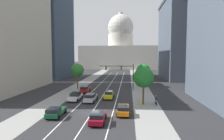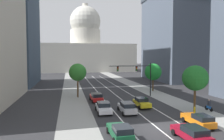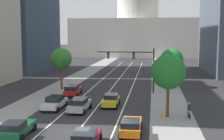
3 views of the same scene
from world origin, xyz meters
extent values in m
plane|color=#2B2B2D|center=(0.00, 40.00, 0.00)|extent=(400.00, 400.00, 0.00)
cube|color=gray|center=(-8.83, 35.00, 0.01)|extent=(4.69, 130.00, 0.01)
cube|color=gray|center=(8.83, 35.00, 0.01)|extent=(4.69, 130.00, 0.01)
cube|color=white|center=(-3.24, 25.00, 0.01)|extent=(0.16, 90.00, 0.01)
cube|color=white|center=(0.00, 25.00, 0.01)|extent=(0.16, 90.00, 0.01)
cube|color=white|center=(3.24, 25.00, 0.01)|extent=(0.16, 90.00, 0.01)
cube|color=beige|center=(0.00, 101.19, 7.55)|extent=(52.83, 24.32, 15.10)
cylinder|color=beige|center=(0.00, 101.19, 19.22)|extent=(16.79, 16.79, 8.23)
cube|color=red|center=(-4.86, 16.38, 0.64)|extent=(1.97, 4.74, 0.63)
cube|color=black|center=(-4.84, 15.77, 1.25)|extent=(1.74, 2.56, 0.59)
cylinder|color=black|center=(-5.82, 17.93, 0.32)|extent=(0.25, 0.65, 0.64)
cylinder|color=black|center=(-4.03, 18.00, 0.32)|extent=(0.25, 0.65, 0.64)
cylinder|color=black|center=(-5.69, 14.76, 0.32)|extent=(0.25, 0.65, 0.64)
cylinder|color=black|center=(-3.91, 14.83, 0.32)|extent=(0.25, 0.65, 0.64)
cube|color=silver|center=(-4.86, 8.14, 0.63)|extent=(1.92, 4.81, 0.61)
cube|color=black|center=(-4.86, 8.22, 1.22)|extent=(1.72, 2.24, 0.58)
cylinder|color=black|center=(-5.74, 9.78, 0.32)|extent=(0.23, 0.64, 0.64)
cylinder|color=black|center=(-3.92, 9.74, 0.32)|extent=(0.23, 0.64, 0.64)
cylinder|color=black|center=(-5.81, 6.53, 0.32)|extent=(0.23, 0.64, 0.64)
cylinder|color=black|center=(-3.99, 6.50, 0.32)|extent=(0.23, 0.64, 0.64)
cube|color=yellow|center=(1.62, 10.23, 0.65)|extent=(1.74, 4.19, 0.66)
cube|color=black|center=(1.62, 10.37, 1.24)|extent=(1.59, 2.11, 0.53)
cylinder|color=black|center=(0.76, 11.65, 0.32)|extent=(0.22, 0.64, 0.64)
cylinder|color=black|center=(2.48, 11.65, 0.32)|extent=(0.22, 0.64, 0.64)
cylinder|color=black|center=(0.77, 8.80, 0.32)|extent=(0.22, 0.64, 0.64)
cylinder|color=black|center=(2.49, 8.81, 0.32)|extent=(0.22, 0.64, 0.64)
cube|color=orange|center=(4.86, 0.14, 0.65)|extent=(1.78, 4.63, 0.66)
cube|color=black|center=(4.88, -0.83, 1.23)|extent=(1.61, 2.13, 0.51)
cylinder|color=black|center=(3.99, 1.69, 0.32)|extent=(0.23, 0.64, 0.64)
cylinder|color=black|center=(5.71, 1.72, 0.32)|extent=(0.23, 0.64, 0.64)
cylinder|color=black|center=(4.02, -1.44, 0.32)|extent=(0.23, 0.64, 0.64)
cylinder|color=black|center=(5.74, -1.42, 0.32)|extent=(0.23, 0.64, 0.64)
cube|color=#B2B5BA|center=(-1.62, 7.39, 0.66)|extent=(1.87, 4.69, 0.67)
cube|color=black|center=(-1.63, 7.03, 1.28)|extent=(1.69, 2.49, 0.56)
cylinder|color=black|center=(-2.49, 8.99, 0.32)|extent=(0.23, 0.64, 0.64)
cylinder|color=black|center=(-0.70, 8.96, 0.32)|extent=(0.23, 0.64, 0.64)
cylinder|color=black|center=(-2.54, 5.83, 0.32)|extent=(0.23, 0.64, 0.64)
cylinder|color=black|center=(-0.76, 5.80, 0.32)|extent=(0.23, 0.64, 0.64)
cube|color=#14512D|center=(-4.86, -1.74, 0.62)|extent=(1.87, 4.38, 0.59)
cube|color=black|center=(-4.84, -2.74, 1.19)|extent=(1.68, 2.03, 0.56)
cylinder|color=black|center=(-5.79, -0.29, 0.32)|extent=(0.23, 0.64, 0.64)
cylinder|color=black|center=(-4.01, -0.24, 0.32)|extent=(0.23, 0.64, 0.64)
cylinder|color=black|center=(-5.72, -3.24, 0.32)|extent=(0.23, 0.64, 0.64)
cylinder|color=black|center=(-3.94, -3.19, 0.32)|extent=(0.23, 0.64, 0.64)
cube|color=maroon|center=(1.62, -3.71, 0.62)|extent=(1.97, 4.64, 0.60)
cube|color=black|center=(1.64, -4.33, 1.21)|extent=(1.74, 2.34, 0.56)
cylinder|color=black|center=(0.66, -2.19, 0.32)|extent=(0.24, 0.65, 0.64)
cylinder|color=black|center=(2.47, -2.13, 0.32)|extent=(0.24, 0.65, 0.64)
cylinder|color=black|center=(6.79, 19.66, 3.40)|extent=(0.20, 0.20, 6.79)
cylinder|color=black|center=(2.47, 19.66, 6.19)|extent=(8.63, 0.14, 0.14)
cube|color=black|center=(3.77, 19.66, 5.64)|extent=(0.32, 0.28, 0.96)
sphere|color=red|center=(3.77, 19.51, 5.94)|extent=(0.20, 0.20, 0.20)
sphere|color=orange|center=(3.77, 19.51, 5.64)|extent=(0.20, 0.20, 0.20)
sphere|color=green|center=(3.77, 19.51, 5.34)|extent=(0.20, 0.20, 0.20)
cube|color=black|center=(-0.12, 19.66, 5.64)|extent=(0.32, 0.28, 0.96)
sphere|color=red|center=(-0.12, 19.51, 5.94)|extent=(0.20, 0.20, 0.20)
sphere|color=orange|center=(-0.12, 19.51, 5.64)|extent=(0.20, 0.20, 0.20)
sphere|color=green|center=(-0.12, 19.51, 5.34)|extent=(0.20, 0.20, 0.20)
cylinder|color=yellow|center=(7.85, 5.43, 0.35)|extent=(0.26, 0.26, 0.70)
sphere|color=yellow|center=(7.85, 5.43, 0.78)|extent=(0.26, 0.26, 0.26)
cylinder|color=yellow|center=(7.85, 5.27, 0.39)|extent=(0.10, 0.12, 0.10)
cylinder|color=black|center=(10.59, 5.51, 0.33)|extent=(0.08, 0.66, 0.66)
cylinder|color=black|center=(10.54, 6.55, 0.33)|extent=(0.08, 0.66, 0.66)
cube|color=#1959B2|center=(10.57, 6.03, 0.55)|extent=(0.11, 1.00, 0.36)
cube|color=#262833|center=(10.57, 5.98, 1.18)|extent=(0.37, 0.30, 0.64)
sphere|color=tan|center=(10.57, 6.05, 1.61)|extent=(0.22, 0.22, 0.22)
cylinder|color=#51381E|center=(-7.94, 20.89, 1.89)|extent=(0.32, 0.32, 3.79)
sphere|color=#2E772A|center=(-7.94, 20.89, 4.99)|extent=(3.44, 3.44, 3.44)
cylinder|color=#51381E|center=(9.75, 25.57, 1.57)|extent=(0.32, 0.32, 3.14)
sphere|color=#1D832C|center=(9.75, 25.57, 4.52)|extent=(3.95, 3.95, 3.95)
cylinder|color=#51381E|center=(8.33, 6.20, 1.81)|extent=(0.32, 0.32, 3.62)
sphere|color=#1F6825|center=(8.33, 6.20, 4.92)|extent=(3.70, 3.70, 3.70)
camera|label=1|loc=(5.65, -27.74, 8.84)|focal=30.10mm
camera|label=2|loc=(-9.75, -22.03, 7.93)|focal=34.68mm
camera|label=3|loc=(6.74, -26.22, 8.79)|focal=48.82mm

